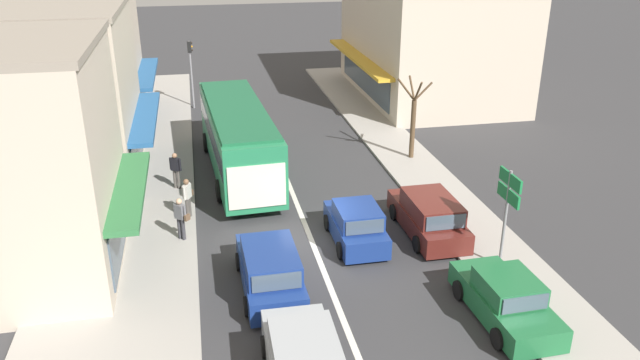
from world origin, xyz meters
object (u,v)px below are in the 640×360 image
at_px(hatchback_adjacent_lane_trail, 356,225).
at_px(traffic_light_downstreet, 191,63).
at_px(wagon_behind_bus_near, 270,270).
at_px(parked_wagon_kerb_second, 429,216).
at_px(parked_sedan_kerb_front, 505,300).
at_px(city_bus, 238,135).
at_px(pedestrian_with_handbag_near, 188,196).
at_px(street_tree_right, 413,121).
at_px(pedestrian_browsing_midblock, 181,216).
at_px(directional_road_sign, 508,196).
at_px(pedestrian_far_walker, 176,168).

distance_m(hatchback_adjacent_lane_trail, traffic_light_downstreet, 20.10).
xyz_separation_m(hatchback_adjacent_lane_trail, traffic_light_downstreet, (-5.56, 19.20, 2.15)).
xyz_separation_m(wagon_behind_bus_near, parked_wagon_kerb_second, (6.36, 2.67, 0.00)).
distance_m(wagon_behind_bus_near, parked_sedan_kerb_front, 7.28).
distance_m(city_bus, pedestrian_with_handbag_near, 5.25).
bearing_deg(parked_sedan_kerb_front, street_tree_right, 82.66).
height_order(parked_sedan_kerb_front, parked_wagon_kerb_second, parked_wagon_kerb_second).
relative_size(parked_sedan_kerb_front, parked_wagon_kerb_second, 0.94).
bearing_deg(hatchback_adjacent_lane_trail, street_tree_right, 58.07).
xyz_separation_m(hatchback_adjacent_lane_trail, parked_wagon_kerb_second, (2.86, 0.12, 0.04)).
relative_size(wagon_behind_bus_near, pedestrian_browsing_midblock, 2.77).
bearing_deg(wagon_behind_bus_near, city_bus, 90.78).
bearing_deg(street_tree_right, directional_road_sign, -92.65).
distance_m(hatchback_adjacent_lane_trail, street_tree_right, 9.28).
bearing_deg(pedestrian_far_walker, hatchback_adjacent_lane_trail, -43.33).
bearing_deg(parked_wagon_kerb_second, traffic_light_downstreet, 113.82).
distance_m(traffic_light_downstreet, pedestrian_with_handbag_near, 16.19).
relative_size(directional_road_sign, street_tree_right, 0.87).
distance_m(directional_road_sign, pedestrian_with_handbag_near, 12.06).
bearing_deg(hatchback_adjacent_lane_trail, pedestrian_far_walker, 136.67).
bearing_deg(hatchback_adjacent_lane_trail, parked_sedan_kerb_front, -60.23).
height_order(pedestrian_browsing_midblock, pedestrian_far_walker, same).
height_order(hatchback_adjacent_lane_trail, wagon_behind_bus_near, wagon_behind_bus_near).
distance_m(wagon_behind_bus_near, street_tree_right, 13.37).
relative_size(directional_road_sign, pedestrian_far_walker, 2.21).
height_order(parked_wagon_kerb_second, traffic_light_downstreet, traffic_light_downstreet).
bearing_deg(parked_sedan_kerb_front, traffic_light_downstreet, 109.42).
distance_m(hatchback_adjacent_lane_trail, pedestrian_far_walker, 8.95).
height_order(parked_sedan_kerb_front, pedestrian_far_walker, pedestrian_far_walker).
xyz_separation_m(parked_wagon_kerb_second, directional_road_sign, (1.51, -2.90, 1.96)).
relative_size(hatchback_adjacent_lane_trail, wagon_behind_bus_near, 0.82).
bearing_deg(traffic_light_downstreet, hatchback_adjacent_lane_trail, -73.84).
relative_size(street_tree_right, pedestrian_with_handbag_near, 2.54).
bearing_deg(city_bus, wagon_behind_bus_near, -89.22).
distance_m(wagon_behind_bus_near, parked_wagon_kerb_second, 6.90).
xyz_separation_m(parked_sedan_kerb_front, street_tree_right, (1.71, 13.31, 1.31)).
height_order(city_bus, pedestrian_far_walker, city_bus).
relative_size(directional_road_sign, pedestrian_with_handbag_near, 2.21).
xyz_separation_m(parked_wagon_kerb_second, pedestrian_browsing_midblock, (-9.14, 1.17, 0.32)).
relative_size(parked_wagon_kerb_second, pedestrian_with_handbag_near, 2.77).
height_order(city_bus, parked_wagon_kerb_second, city_bus).
bearing_deg(parked_wagon_kerb_second, wagon_behind_bus_near, -157.24).
distance_m(street_tree_right, pedestrian_far_walker, 11.52).
xyz_separation_m(city_bus, hatchback_adjacent_lane_trail, (3.64, -7.72, -1.17)).
bearing_deg(pedestrian_with_handbag_near, hatchback_adjacent_lane_trail, -27.33).
height_order(wagon_behind_bus_near, street_tree_right, street_tree_right).
distance_m(city_bus, pedestrian_browsing_midblock, 7.00).
height_order(hatchback_adjacent_lane_trail, directional_road_sign, directional_road_sign).
relative_size(wagon_behind_bus_near, parked_sedan_kerb_front, 1.06).
height_order(wagon_behind_bus_near, pedestrian_with_handbag_near, pedestrian_with_handbag_near).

